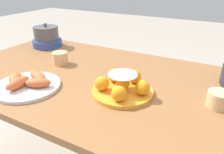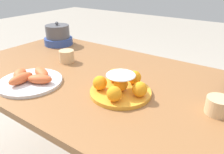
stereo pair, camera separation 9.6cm
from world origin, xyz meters
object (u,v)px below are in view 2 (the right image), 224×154
at_px(dining_table, 105,95).
at_px(cake_plate, 121,86).
at_px(cup_near, 218,106).
at_px(seafood_platter, 30,79).
at_px(cup_far, 67,56).
at_px(warming_pot, 58,36).

height_order(dining_table, cake_plate, cake_plate).
bearing_deg(cup_near, dining_table, 179.20).
relative_size(seafood_platter, cup_far, 3.42).
distance_m(cup_near, cup_far, 0.80).
distance_m(dining_table, cup_near, 0.52).
bearing_deg(warming_pot, seafood_platter, -54.58).
distance_m(seafood_platter, cup_far, 0.29).
distance_m(cake_plate, warming_pot, 0.81).
xyz_separation_m(cake_plate, warming_pot, (-0.74, 0.34, 0.03)).
distance_m(cake_plate, cup_far, 0.46).
relative_size(seafood_platter, warming_pot, 1.47).
distance_m(dining_table, warming_pot, 0.66).
bearing_deg(cup_near, warming_pot, 166.57).
distance_m(seafood_platter, cup_near, 0.78).
xyz_separation_m(cake_plate, seafood_platter, (-0.39, -0.15, -0.02)).
bearing_deg(dining_table, cake_plate, -30.37).
height_order(seafood_platter, cup_far, cup_far).
bearing_deg(cup_far, seafood_platter, -78.63).
relative_size(dining_table, warming_pot, 8.21).
distance_m(cake_plate, cup_near, 0.37).
bearing_deg(dining_table, cup_near, -0.80).
height_order(dining_table, seafood_platter, seafood_platter).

